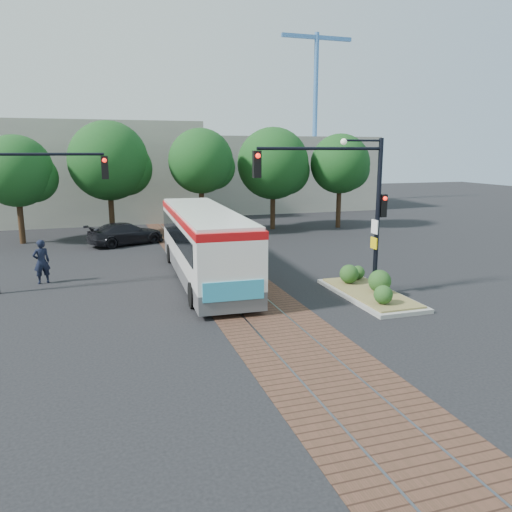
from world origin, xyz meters
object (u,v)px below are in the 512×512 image
Objects in this scene: parked_car at (126,234)px; signal_pole_main at (351,193)px; signal_pole_left at (19,198)px; officer at (41,262)px; city_bus at (204,240)px; traffic_island at (369,288)px.

signal_pole_main is at bearing -174.29° from parked_car.
signal_pole_left is 3.07× the size of officer.
officer is at bearing 171.70° from city_bus.
traffic_island is at bearing -38.01° from city_bus.
city_bus is at bearing 135.17° from signal_pole_main.
officer reaches higher than parked_car.
signal_pole_left is at bearing 158.55° from signal_pole_main.
traffic_island is 2.66× the size of officer.
parked_car is (4.08, 8.43, -0.29)m from officer.
city_bus is 7.76m from signal_pole_left.
officer is (-12.70, 6.11, 0.65)m from traffic_island.
signal_pole_main is 1.00× the size of signal_pole_left.
city_bus is 1.98× the size of signal_pole_left.
signal_pole_main is at bearing 174.64° from traffic_island.
parked_car is (4.56, 9.65, -3.18)m from signal_pole_left.
traffic_island is 16.92m from parked_car.
signal_pole_main reaches higher than signal_pole_left.
officer is (-11.75, 6.02, -3.18)m from signal_pole_main.
traffic_island is 0.87× the size of signal_pole_main.
parked_car is at bearing -136.03° from officer.
signal_pole_main reaches higher than traffic_island.
parked_car is at bearing 120.66° from traffic_island.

